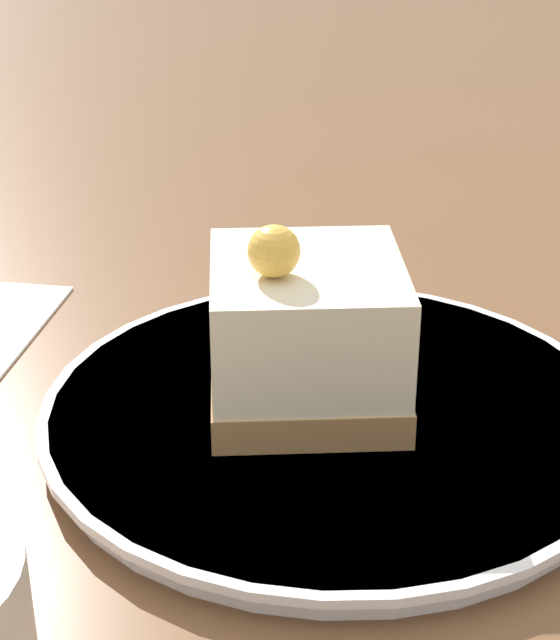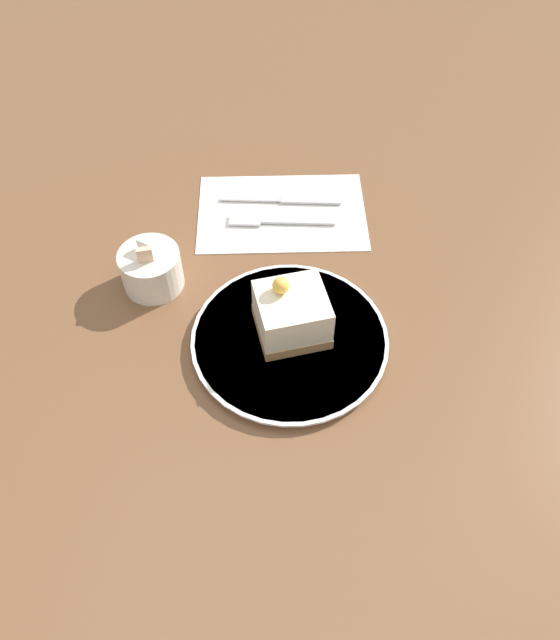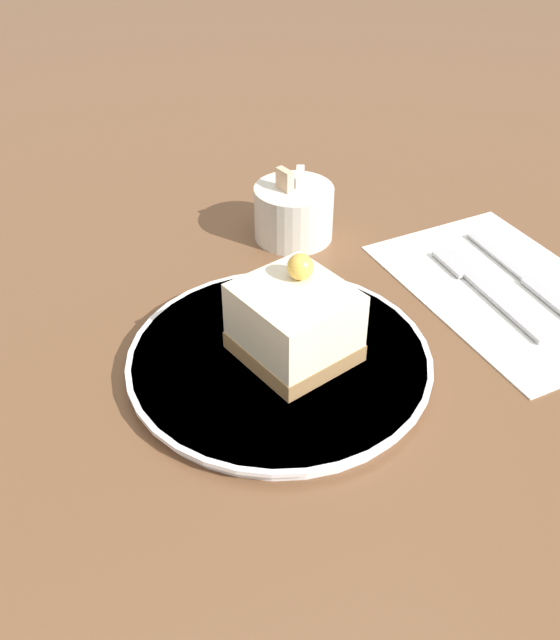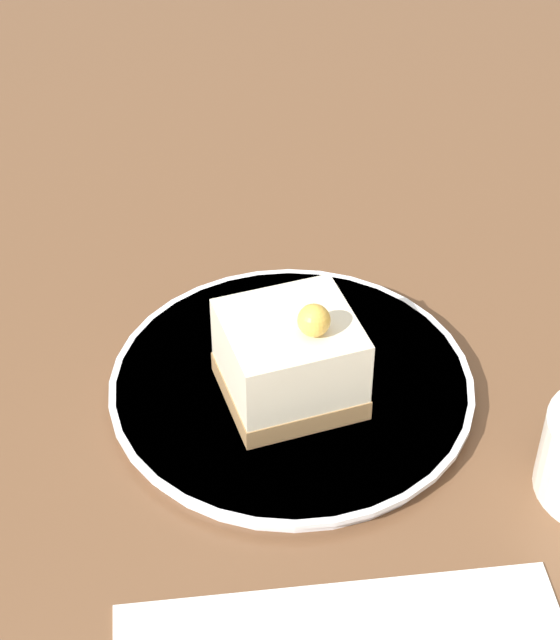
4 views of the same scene
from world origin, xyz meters
name	(u,v)px [view 4 (image 4 of 4)]	position (x,y,z in m)	size (l,w,h in m)	color
ground_plane	(266,394)	(0.00, 0.00, 0.00)	(4.00, 4.00, 0.00)	brown
plate	(285,386)	(0.00, 0.01, 0.01)	(0.25, 0.25, 0.01)	white
cake_slice	(284,359)	(0.01, 0.01, 0.05)	(0.10, 0.11, 0.08)	#9E7547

